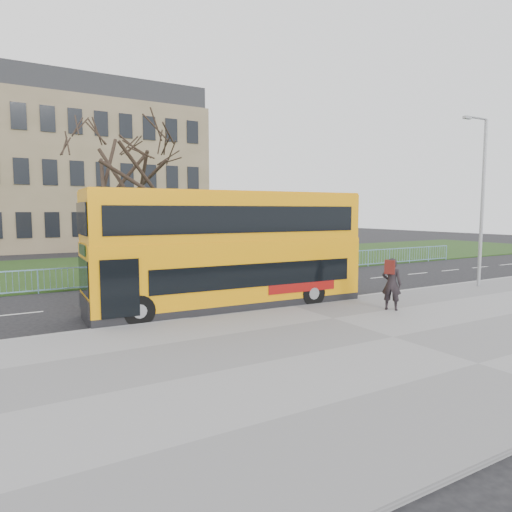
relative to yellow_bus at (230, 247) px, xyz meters
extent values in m
plane|color=black|center=(2.02, 0.51, -2.33)|extent=(120.00, 120.00, 0.00)
cube|color=slate|center=(2.02, -6.24, -2.27)|extent=(80.00, 10.50, 0.12)
cube|color=gray|center=(2.02, -1.04, -2.26)|extent=(80.00, 0.20, 0.14)
cube|color=#213613|center=(2.02, 14.81, -2.29)|extent=(80.00, 15.40, 0.08)
cube|color=#77684B|center=(-2.98, 35.51, 4.67)|extent=(30.00, 15.00, 14.00)
cube|color=orange|center=(0.00, 0.01, -1.01)|extent=(10.47, 2.92, 1.93)
cube|color=orange|center=(0.00, 0.01, 0.12)|extent=(10.47, 2.92, 0.33)
cube|color=orange|center=(0.00, 0.01, 1.15)|extent=(10.41, 2.87, 1.73)
cube|color=black|center=(0.54, -1.26, -0.93)|extent=(7.99, 0.39, 0.84)
cube|color=black|center=(-0.05, -1.21, 1.06)|extent=(9.53, 0.46, 0.94)
cylinder|color=black|center=(-3.75, -0.94, -1.82)|extent=(1.04, 0.32, 1.03)
cylinder|color=black|center=(2.96, -1.23, -1.82)|extent=(1.04, 0.32, 1.03)
imported|color=black|center=(4.68, -3.65, -1.26)|extent=(0.76, 0.83, 1.90)
cylinder|color=#9A9DA2|center=(12.28, -2.02, 1.67)|extent=(0.16, 0.16, 7.77)
cylinder|color=#9A9DA2|center=(11.60, -2.01, 5.56)|extent=(1.36, 0.13, 0.10)
cube|color=#9A9DA2|center=(10.92, -2.00, 5.51)|extent=(0.44, 0.18, 0.12)
camera|label=1|loc=(-7.76, -15.20, 1.36)|focal=32.00mm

